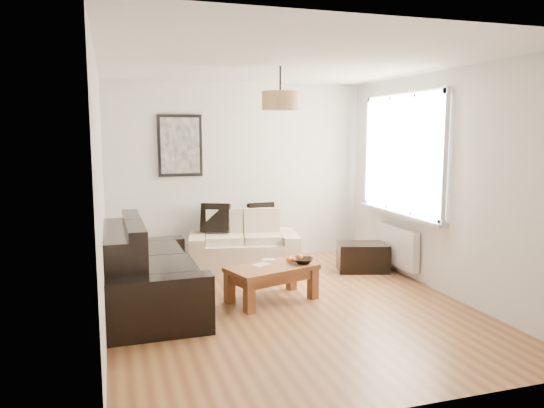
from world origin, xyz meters
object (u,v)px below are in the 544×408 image
object	(u,v)px
loveseat_cream	(244,241)
sofa_leather	(151,267)
coffee_table	(272,283)
ottoman	(363,257)

from	to	relation	value
loveseat_cream	sofa_leather	distance (m)	1.93
coffee_table	ottoman	distance (m)	1.78
loveseat_cream	ottoman	world-z (taller)	loveseat_cream
coffee_table	ottoman	world-z (taller)	coffee_table
coffee_table	loveseat_cream	bearing A→B (deg)	87.48
loveseat_cream	coffee_table	distance (m)	1.56
coffee_table	sofa_leather	bearing A→B (deg)	171.40
sofa_leather	ottoman	bearing A→B (deg)	-78.26
ottoman	sofa_leather	bearing A→B (deg)	-167.36
sofa_leather	coffee_table	xyz separation A→B (m)	(1.31, -0.20, -0.24)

